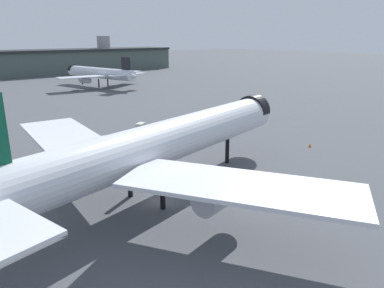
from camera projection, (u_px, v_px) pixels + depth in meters
name	position (u px, v px, depth m)	size (l,w,h in m)	color
ground	(161.00, 201.00, 48.83)	(900.00, 900.00, 0.00)	#4C4F54
airliner_near_gate	(156.00, 146.00, 48.09)	(60.54, 54.24, 16.76)	silver
airliner_far_taxiway	(100.00, 73.00, 157.76)	(41.86, 46.70, 13.30)	silver
terminal_building	(23.00, 63.00, 201.40)	(190.23, 37.40, 21.56)	#475651
baggage_cart_trailing	(141.00, 127.00, 84.89)	(2.87, 2.75, 1.82)	black
traffic_cone_wingtip	(310.00, 145.00, 72.47)	(0.60, 0.60, 0.75)	#F2600C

